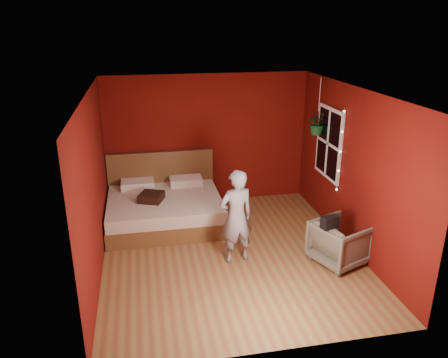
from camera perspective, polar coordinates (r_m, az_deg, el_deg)
floor at (r=7.16m, az=0.80°, el=-9.72°), size 4.50×4.50×0.00m
room_walls at (r=6.48m, az=0.87°, el=3.23°), size 4.04×4.54×2.62m
window at (r=7.96m, az=13.51°, el=4.58°), size 0.05×0.97×1.27m
fairy_lights at (r=7.50m, az=14.95°, el=3.48°), size 0.04×0.04×1.45m
bed at (r=8.18m, az=-7.79°, el=-3.58°), size 2.06×1.75×1.14m
person at (r=6.64m, az=1.60°, el=-4.95°), size 0.61×0.46×1.50m
armchair at (r=7.00m, az=14.87°, el=-8.02°), size 0.97×0.96×0.69m
handbag at (r=6.60m, az=13.62°, el=-5.48°), size 0.28×0.20×0.18m
throw_pillow at (r=7.88m, az=-9.47°, el=-2.34°), size 0.51×0.51×0.14m
hanging_plant at (r=8.17m, az=12.14°, el=7.17°), size 0.39×0.34×1.03m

